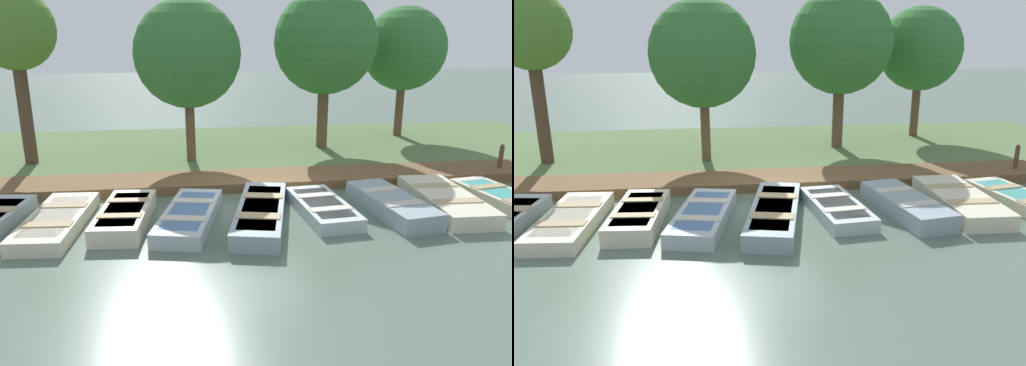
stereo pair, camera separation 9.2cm
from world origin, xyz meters
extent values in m
plane|color=#566B5B|center=(0.00, 0.00, 0.00)|extent=(80.00, 80.00, 0.00)
cube|color=#567042|center=(-5.00, 0.00, 0.10)|extent=(8.00, 24.00, 0.20)
cube|color=brown|center=(-1.44, 0.00, 0.13)|extent=(1.54, 17.71, 0.26)
cube|color=beige|center=(1.21, -4.74, 0.16)|extent=(3.17, 1.35, 0.31)
cube|color=#994C33|center=(1.21, -4.74, 0.30)|extent=(2.60, 1.06, 0.03)
cube|color=tan|center=(1.80, -4.79, 0.33)|extent=(0.38, 1.06, 0.03)
cube|color=tan|center=(0.62, -4.70, 0.33)|extent=(0.38, 1.06, 0.03)
cube|color=beige|center=(1.18, -3.27, 0.20)|extent=(2.74, 1.23, 0.39)
cube|color=#4C709E|center=(1.18, -3.27, 0.37)|extent=(2.24, 0.97, 0.03)
cube|color=tan|center=(1.69, -3.31, 0.40)|extent=(0.34, 0.96, 0.03)
cube|color=tan|center=(0.68, -3.23, 0.40)|extent=(0.34, 0.96, 0.03)
cube|color=#B2BCC1|center=(1.32, -1.84, 0.17)|extent=(3.17, 1.66, 0.34)
cube|color=#4C709E|center=(1.32, -1.84, 0.32)|extent=(2.59, 1.32, 0.03)
cube|color=beige|center=(1.88, -1.95, 0.35)|extent=(0.50, 1.02, 0.03)
cube|color=beige|center=(0.76, -1.72, 0.35)|extent=(0.50, 1.02, 0.03)
cube|color=#8C9EA8|center=(1.39, -0.22, 0.19)|extent=(3.71, 1.77, 0.38)
cube|color=beige|center=(1.39, -0.22, 0.37)|extent=(3.03, 1.41, 0.03)
cube|color=tan|center=(2.06, -0.37, 0.39)|extent=(0.55, 1.00, 0.03)
cube|color=tan|center=(0.73, -0.08, 0.39)|extent=(0.55, 1.00, 0.03)
cube|color=#B2BCC1|center=(1.13, 1.30, 0.15)|extent=(2.71, 1.32, 0.31)
cube|color=#994C33|center=(1.13, 1.30, 0.29)|extent=(2.22, 1.04, 0.02)
cube|color=beige|center=(1.63, 1.35, 0.32)|extent=(0.36, 1.00, 0.03)
cube|color=beige|center=(0.64, 1.25, 0.32)|extent=(0.36, 1.00, 0.03)
cube|color=#8C9EA8|center=(1.26, 2.96, 0.21)|extent=(2.98, 1.44, 0.42)
cube|color=#6B7F51|center=(1.26, 2.96, 0.40)|extent=(2.44, 1.14, 0.03)
cube|color=beige|center=(1.79, 3.04, 0.43)|extent=(0.43, 0.96, 0.03)
cube|color=beige|center=(0.72, 2.87, 0.43)|extent=(0.43, 0.96, 0.03)
cube|color=beige|center=(1.09, 4.39, 0.19)|extent=(3.23, 1.31, 0.38)
cube|color=#6B7F51|center=(1.09, 4.39, 0.36)|extent=(2.65, 1.03, 0.03)
cube|color=tan|center=(1.70, 4.37, 0.39)|extent=(0.35, 1.13, 0.03)
cube|color=tan|center=(0.48, 4.41, 0.39)|extent=(0.35, 1.13, 0.03)
cube|color=beige|center=(1.13, 5.92, 0.16)|extent=(3.02, 1.49, 0.33)
cube|color=teal|center=(1.13, 5.92, 0.31)|extent=(2.47, 1.18, 0.03)
cube|color=tan|center=(0.59, 5.82, 0.34)|extent=(0.44, 0.98, 0.03)
cylinder|color=brown|center=(-1.33, 7.36, 0.44)|extent=(0.13, 0.13, 0.89)
sphere|color=brown|center=(-1.33, 7.36, 0.91)|extent=(0.12, 0.12, 0.12)
cylinder|color=#4C3828|center=(-3.90, -6.69, 1.78)|extent=(0.39, 0.39, 3.56)
sphere|color=#4C7A2D|center=(-3.90, -6.69, 4.20)|extent=(2.34, 2.34, 2.34)
cylinder|color=brown|center=(-3.58, -1.75, 1.31)|extent=(0.29, 0.29, 2.61)
sphere|color=#337033|center=(-3.58, -1.75, 3.50)|extent=(3.23, 3.23, 3.23)
cylinder|color=brown|center=(-4.95, 2.84, 1.42)|extent=(0.38, 0.38, 2.84)
sphere|color=#337033|center=(-4.95, 2.84, 3.79)|extent=(3.48, 3.48, 3.48)
cylinder|color=brown|center=(-6.48, 6.30, 1.32)|extent=(0.31, 0.31, 2.65)
sphere|color=#337033|center=(-6.48, 6.30, 3.50)|extent=(3.09, 3.09, 3.09)
camera|label=1|loc=(11.93, -1.71, 4.22)|focal=35.00mm
camera|label=2|loc=(11.95, -1.62, 4.22)|focal=35.00mm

